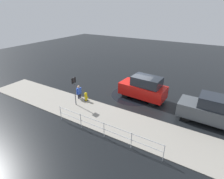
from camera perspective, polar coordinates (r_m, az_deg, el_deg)
The scene contains 9 objects.
ground_plane at distance 15.80m, azimuth 7.22°, elevation -2.05°, with size 60.00×60.00×0.00m, color black.
kerb_strip at distance 12.57m, azimuth -0.80°, elevation -9.52°, with size 24.00×3.20×0.04m, color gray.
moving_hatchback at distance 15.00m, azimuth 10.29°, elevation 0.54°, with size 4.00×1.96×2.06m.
parked_sedan at distance 13.49m, azimuth 30.42°, elevation -5.93°, with size 4.35×1.88×1.98m.
fire_hydrant at distance 14.81m, azimuth -8.49°, elevation -2.37°, with size 0.42×0.31×0.80m.
pedestrian at distance 15.21m, azimuth -10.75°, elevation -0.58°, with size 0.27×0.57×1.22m.
metal_railing at distance 10.65m, azimuth -2.65°, elevation -12.20°, with size 7.25×0.04×1.05m.
sign_post at distance 13.84m, azimuth -12.19°, elevation 0.71°, with size 0.07×0.44×2.40m.
puddle_patch at distance 15.93m, azimuth 6.97°, elevation -1.78°, with size 3.97×3.97×0.01m, color black.
Camera 1 is at (-5.46, 12.98, 7.18)m, focal length 28.00 mm.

